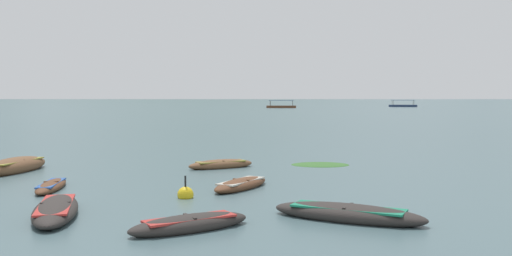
{
  "coord_description": "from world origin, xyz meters",
  "views": [
    {
      "loc": [
        2.31,
        -6.77,
        3.18
      ],
      "look_at": [
        2.97,
        30.23,
        1.1
      ],
      "focal_mm": 38.04,
      "sensor_mm": 36.0,
      "label": 1
    }
  ],
  "objects_px": {
    "rowboat_3": "(190,224)",
    "mooring_buoy": "(185,195)",
    "ferry_0": "(403,106)",
    "rowboat_6": "(51,186)",
    "rowboat_0": "(56,210)",
    "rowboat_4": "(348,214)",
    "rowboat_2": "(221,165)",
    "rowboat_7": "(241,184)",
    "rowboat_8": "(15,166)",
    "ferry_1": "(281,106)"
  },
  "relations": [
    {
      "from": "rowboat_3",
      "to": "ferry_1",
      "type": "relative_size",
      "value": 0.34
    },
    {
      "from": "rowboat_6",
      "to": "rowboat_4",
      "type": "bearing_deg",
      "value": -27.37
    },
    {
      "from": "rowboat_8",
      "to": "mooring_buoy",
      "type": "bearing_deg",
      "value": -37.79
    },
    {
      "from": "rowboat_2",
      "to": "rowboat_6",
      "type": "height_order",
      "value": "rowboat_2"
    },
    {
      "from": "ferry_0",
      "to": "ferry_1",
      "type": "height_order",
      "value": "same"
    },
    {
      "from": "rowboat_6",
      "to": "mooring_buoy",
      "type": "bearing_deg",
      "value": -19.26
    },
    {
      "from": "rowboat_2",
      "to": "ferry_0",
      "type": "bearing_deg",
      "value": 71.08
    },
    {
      "from": "rowboat_8",
      "to": "mooring_buoy",
      "type": "distance_m",
      "value": 10.12
    },
    {
      "from": "ferry_0",
      "to": "rowboat_6",
      "type": "bearing_deg",
      "value": -110.08
    },
    {
      "from": "rowboat_6",
      "to": "ferry_0",
      "type": "xyz_separation_m",
      "value": [
        59.75,
        163.48,
        0.33
      ]
    },
    {
      "from": "ferry_0",
      "to": "mooring_buoy",
      "type": "xyz_separation_m",
      "value": [
        -54.91,
        -165.18,
        -0.34
      ]
    },
    {
      "from": "rowboat_3",
      "to": "rowboat_6",
      "type": "relative_size",
      "value": 1.02
    },
    {
      "from": "ferry_0",
      "to": "mooring_buoy",
      "type": "height_order",
      "value": "ferry_0"
    },
    {
      "from": "rowboat_6",
      "to": "rowboat_7",
      "type": "relative_size",
      "value": 0.97
    },
    {
      "from": "rowboat_2",
      "to": "rowboat_4",
      "type": "height_order",
      "value": "rowboat_4"
    },
    {
      "from": "mooring_buoy",
      "to": "rowboat_2",
      "type": "bearing_deg",
      "value": 83.89
    },
    {
      "from": "rowboat_2",
      "to": "rowboat_3",
      "type": "xyz_separation_m",
      "value": [
        -0.21,
        -11.49,
        -0.0
      ]
    },
    {
      "from": "rowboat_4",
      "to": "rowboat_8",
      "type": "relative_size",
      "value": 0.96
    },
    {
      "from": "rowboat_7",
      "to": "ferry_1",
      "type": "xyz_separation_m",
      "value": [
        10.84,
        145.95,
        0.31
      ]
    },
    {
      "from": "mooring_buoy",
      "to": "ferry_1",
      "type": "bearing_deg",
      "value": 85.13
    },
    {
      "from": "rowboat_6",
      "to": "rowboat_3",
      "type": "bearing_deg",
      "value": -47.33
    },
    {
      "from": "rowboat_4",
      "to": "mooring_buoy",
      "type": "height_order",
      "value": "mooring_buoy"
    },
    {
      "from": "rowboat_7",
      "to": "rowboat_6",
      "type": "bearing_deg",
      "value": -179.27
    },
    {
      "from": "mooring_buoy",
      "to": "rowboat_4",
      "type": "bearing_deg",
      "value": -34.83
    },
    {
      "from": "rowboat_6",
      "to": "ferry_1",
      "type": "distance_m",
      "value": 147.07
    },
    {
      "from": "rowboat_4",
      "to": "rowboat_2",
      "type": "bearing_deg",
      "value": 109.87
    },
    {
      "from": "rowboat_7",
      "to": "ferry_0",
      "type": "bearing_deg",
      "value": 71.98
    },
    {
      "from": "rowboat_8",
      "to": "ferry_0",
      "type": "distance_m",
      "value": 170.97
    },
    {
      "from": "rowboat_8",
      "to": "ferry_0",
      "type": "relative_size",
      "value": 0.44
    },
    {
      "from": "rowboat_0",
      "to": "ferry_0",
      "type": "height_order",
      "value": "ferry_0"
    },
    {
      "from": "rowboat_0",
      "to": "rowboat_6",
      "type": "height_order",
      "value": "rowboat_0"
    },
    {
      "from": "rowboat_4",
      "to": "ferry_0",
      "type": "height_order",
      "value": "ferry_0"
    },
    {
      "from": "ferry_1",
      "to": "rowboat_2",
      "type": "bearing_deg",
      "value": -94.81
    },
    {
      "from": "rowboat_0",
      "to": "rowboat_3",
      "type": "height_order",
      "value": "rowboat_0"
    },
    {
      "from": "rowboat_3",
      "to": "ferry_1",
      "type": "distance_m",
      "value": 152.38
    },
    {
      "from": "rowboat_2",
      "to": "rowboat_7",
      "type": "distance_m",
      "value": 5.62
    },
    {
      "from": "rowboat_0",
      "to": "ferry_1",
      "type": "relative_size",
      "value": 0.45
    },
    {
      "from": "rowboat_3",
      "to": "mooring_buoy",
      "type": "bearing_deg",
      "value": 97.85
    },
    {
      "from": "rowboat_8",
      "to": "mooring_buoy",
      "type": "height_order",
      "value": "mooring_buoy"
    },
    {
      "from": "rowboat_6",
      "to": "ferry_0",
      "type": "relative_size",
      "value": 0.31
    },
    {
      "from": "rowboat_0",
      "to": "ferry_0",
      "type": "bearing_deg",
      "value": 70.9
    },
    {
      "from": "rowboat_4",
      "to": "ferry_0",
      "type": "xyz_separation_m",
      "value": [
        50.33,
        168.36,
        0.28
      ]
    },
    {
      "from": "rowboat_7",
      "to": "rowboat_8",
      "type": "height_order",
      "value": "rowboat_8"
    },
    {
      "from": "rowboat_0",
      "to": "ferry_0",
      "type": "relative_size",
      "value": 0.43
    },
    {
      "from": "ferry_0",
      "to": "rowboat_7",
      "type": "bearing_deg",
      "value": -108.02
    },
    {
      "from": "rowboat_3",
      "to": "mooring_buoy",
      "type": "height_order",
      "value": "mooring_buoy"
    },
    {
      "from": "rowboat_3",
      "to": "mooring_buoy",
      "type": "relative_size",
      "value": 3.62
    },
    {
      "from": "rowboat_6",
      "to": "mooring_buoy",
      "type": "relative_size",
      "value": 3.54
    },
    {
      "from": "rowboat_4",
      "to": "ferry_1",
      "type": "distance_m",
      "value": 151.12
    },
    {
      "from": "rowboat_4",
      "to": "rowboat_7",
      "type": "distance_m",
      "value": 5.71
    }
  ]
}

